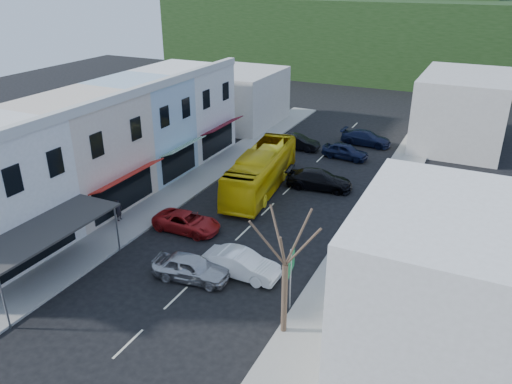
% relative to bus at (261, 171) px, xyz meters
% --- Properties ---
extents(ground, '(120.00, 120.00, 0.00)m').
position_rel_bus_xyz_m(ground, '(2.00, -11.09, -1.55)').
color(ground, black).
rests_on(ground, ground).
extents(sidewalk_left, '(3.00, 52.00, 0.15)m').
position_rel_bus_xyz_m(sidewalk_left, '(-5.50, -1.09, -1.48)').
color(sidewalk_left, gray).
rests_on(sidewalk_left, ground).
extents(sidewalk_right, '(3.00, 52.00, 0.15)m').
position_rel_bus_xyz_m(sidewalk_right, '(9.50, -1.09, -1.48)').
color(sidewalk_right, gray).
rests_on(sidewalk_right, ground).
extents(shopfront_row, '(8.25, 30.00, 8.00)m').
position_rel_bus_xyz_m(shopfront_row, '(-10.49, -6.09, 2.45)').
color(shopfront_row, silver).
rests_on(shopfront_row, ground).
extents(right_building, '(8.00, 9.00, 8.00)m').
position_rel_bus_xyz_m(right_building, '(15.50, -15.09, 2.45)').
color(right_building, silver).
rests_on(right_building, ground).
extents(distant_block_left, '(8.00, 10.00, 6.00)m').
position_rel_bus_xyz_m(distant_block_left, '(-10.00, 15.91, 1.45)').
color(distant_block_left, '#B7B2A8').
rests_on(distant_block_left, ground).
extents(distant_block_right, '(8.00, 12.00, 7.00)m').
position_rel_bus_xyz_m(distant_block_right, '(13.00, 18.91, 1.95)').
color(distant_block_right, '#B7B2A8').
rests_on(distant_block_right, ground).
extents(hillside, '(80.00, 26.00, 14.00)m').
position_rel_bus_xyz_m(hillside, '(0.55, 54.00, 5.18)').
color(hillside, '#183211').
rests_on(hillside, ground).
extents(bus, '(3.94, 11.82, 3.10)m').
position_rel_bus_xyz_m(bus, '(0.00, 0.00, 0.00)').
color(bus, yellow).
rests_on(bus, ground).
extents(car_silver, '(4.59, 2.32, 1.40)m').
position_rel_bus_xyz_m(car_silver, '(1.82, -13.20, -0.85)').
color(car_silver, '#B0AFB4').
rests_on(car_silver, ground).
extents(car_white, '(4.43, 1.87, 1.40)m').
position_rel_bus_xyz_m(car_white, '(4.18, -11.65, -0.85)').
color(car_white, white).
rests_on(car_white, ground).
extents(car_red, '(4.63, 1.97, 1.40)m').
position_rel_bus_xyz_m(car_red, '(-1.57, -8.40, -0.85)').
color(car_red, maroon).
rests_on(car_red, ground).
extents(car_black_near, '(4.70, 2.40, 1.40)m').
position_rel_bus_xyz_m(car_black_near, '(4.15, 2.21, -0.85)').
color(car_black_near, black).
rests_on(car_black_near, ground).
extents(car_navy_mid, '(4.56, 2.24, 1.40)m').
position_rel_bus_xyz_m(car_navy_mid, '(4.03, 9.86, -0.85)').
color(car_navy_mid, black).
rests_on(car_navy_mid, ground).
extents(car_black_far, '(4.43, 1.88, 1.40)m').
position_rel_bus_xyz_m(car_black_far, '(-0.93, 10.46, -0.85)').
color(car_black_far, black).
rests_on(car_black_far, ground).
extents(car_navy_far, '(4.57, 2.02, 1.40)m').
position_rel_bus_xyz_m(car_navy_far, '(4.80, 14.61, -0.85)').
color(car_navy_far, black).
rests_on(car_navy_far, ground).
extents(pedestrian_left, '(0.47, 0.64, 1.70)m').
position_rel_bus_xyz_m(pedestrian_left, '(-6.50, -9.36, -0.55)').
color(pedestrian_left, black).
rests_on(pedestrian_left, sidewalk_left).
extents(direction_sign, '(0.69, 1.69, 3.62)m').
position_rel_bus_xyz_m(direction_sign, '(7.90, -13.46, 0.26)').
color(direction_sign, '#085B28').
rests_on(direction_sign, ground).
extents(street_tree, '(3.95, 3.95, 7.68)m').
position_rel_bus_xyz_m(street_tree, '(8.30, -15.19, 2.29)').
color(street_tree, '#392B21').
rests_on(street_tree, ground).
extents(traffic_signal, '(1.01, 1.27, 5.06)m').
position_rel_bus_xyz_m(traffic_signal, '(8.40, 19.91, 0.98)').
color(traffic_signal, black).
rests_on(traffic_signal, ground).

